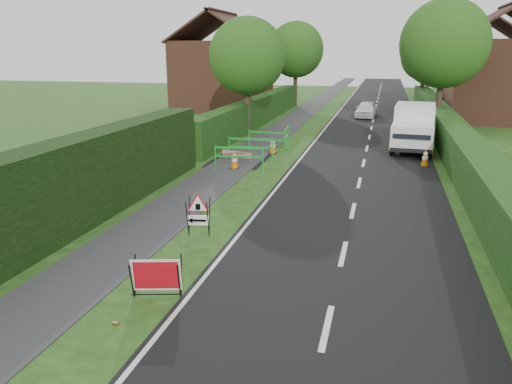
{
  "coord_description": "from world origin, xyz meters",
  "views": [
    {
      "loc": [
        3.25,
        -10.54,
        4.84
      ],
      "look_at": [
        -0.27,
        3.16,
        0.8
      ],
      "focal_mm": 35.0,
      "sensor_mm": 36.0,
      "label": 1
    }
  ],
  "objects_px": {
    "triangle_sign": "(197,211)",
    "hatchback_car": "(366,109)",
    "works_van": "(414,127)",
    "red_rect_sign": "(156,276)"
  },
  "relations": [
    {
      "from": "triangle_sign",
      "to": "hatchback_car",
      "type": "distance_m",
      "value": 26.35
    },
    {
      "from": "red_rect_sign",
      "to": "works_van",
      "type": "bearing_deg",
      "value": 56.72
    },
    {
      "from": "red_rect_sign",
      "to": "hatchback_car",
      "type": "relative_size",
      "value": 0.31
    },
    {
      "from": "works_van",
      "to": "triangle_sign",
      "type": "bearing_deg",
      "value": -109.26
    },
    {
      "from": "works_van",
      "to": "hatchback_car",
      "type": "relative_size",
      "value": 1.42
    },
    {
      "from": "works_van",
      "to": "hatchback_car",
      "type": "distance_m",
      "value": 12.47
    },
    {
      "from": "triangle_sign",
      "to": "hatchback_car",
      "type": "height_order",
      "value": "hatchback_car"
    },
    {
      "from": "red_rect_sign",
      "to": "works_van",
      "type": "height_order",
      "value": "works_van"
    },
    {
      "from": "works_van",
      "to": "hatchback_car",
      "type": "bearing_deg",
      "value": 107.08
    },
    {
      "from": "triangle_sign",
      "to": "works_van",
      "type": "height_order",
      "value": "works_van"
    }
  ]
}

